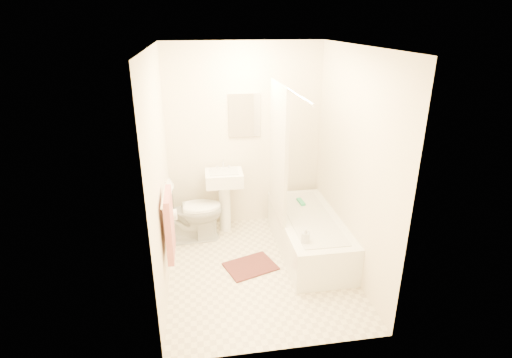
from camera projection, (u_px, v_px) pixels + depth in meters
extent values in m
plane|color=beige|center=(259.00, 269.00, 4.52)|extent=(2.40, 2.40, 0.00)
plane|color=white|center=(260.00, 46.00, 3.63)|extent=(2.40, 2.40, 0.00)
cube|color=beige|center=(244.00, 138.00, 5.17)|extent=(2.00, 0.02, 2.40)
cube|color=beige|center=(160.00, 175.00, 3.93)|extent=(0.02, 2.40, 2.40)
cube|color=beige|center=(353.00, 165.00, 4.22)|extent=(0.02, 2.40, 2.40)
cube|color=white|center=(244.00, 115.00, 5.04)|extent=(0.40, 0.03, 0.55)
cylinder|color=silver|center=(289.00, 88.00, 3.91)|extent=(0.03, 1.70, 0.03)
cube|color=silver|center=(278.00, 152.00, 4.57)|extent=(0.04, 0.80, 1.55)
cylinder|color=silver|center=(163.00, 195.00, 3.74)|extent=(0.02, 0.60, 0.02)
cube|color=#CC7266|center=(169.00, 225.00, 3.86)|extent=(0.06, 0.45, 0.66)
cylinder|color=white|center=(172.00, 215.00, 4.23)|extent=(0.11, 0.12, 0.12)
imported|color=white|center=(191.00, 211.00, 5.00)|extent=(0.83, 0.50, 0.79)
cube|color=#53211C|center=(251.00, 266.00, 4.55)|extent=(0.65, 0.56, 0.02)
imported|color=white|center=(305.00, 235.00, 4.16)|extent=(0.10, 0.10, 0.17)
cube|color=#31B872|center=(301.00, 202.00, 5.07)|extent=(0.07, 0.19, 0.04)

